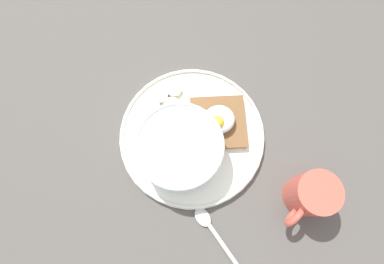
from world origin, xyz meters
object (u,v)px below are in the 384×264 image
at_px(coffee_mug, 311,195).
at_px(banana_slice_left, 153,109).
at_px(spoon, 214,232).
at_px(poached_egg, 219,120).
at_px(banana_slice_back, 160,96).
at_px(toast_slice, 218,123).
at_px(banana_slice_front, 172,105).
at_px(oatmeal_bowl, 180,149).
at_px(banana_slice_right, 174,90).

bearing_deg(coffee_mug, banana_slice_left, 141.76).
bearing_deg(spoon, poached_egg, 79.90).
distance_m(banana_slice_back, coffee_mug, 0.32).
xyz_separation_m(poached_egg, spoon, (-0.03, -0.19, -0.03)).
xyz_separation_m(banana_slice_back, spoon, (0.07, -0.26, -0.01)).
bearing_deg(toast_slice, poached_egg, -122.25).
bearing_deg(banana_slice_front, poached_egg, -30.65).
distance_m(toast_slice, spoon, 0.19).
xyz_separation_m(oatmeal_bowl, banana_slice_right, (0.00, 0.12, -0.03)).
bearing_deg(banana_slice_front, banana_slice_left, -176.85).
distance_m(oatmeal_bowl, banana_slice_right, 0.13).
bearing_deg(banana_slice_back, banana_slice_front, -47.71).
distance_m(banana_slice_front, spoon, 0.24).
bearing_deg(oatmeal_bowl, poached_egg, 31.01).
bearing_deg(oatmeal_bowl, toast_slice, 31.51).
height_order(banana_slice_left, banana_slice_right, banana_slice_left).
xyz_separation_m(banana_slice_left, spoon, (0.08, -0.23, -0.01)).
distance_m(oatmeal_bowl, poached_egg, 0.09).
xyz_separation_m(banana_slice_left, coffee_mug, (0.25, -0.19, 0.03)).
distance_m(toast_slice, banana_slice_front, 0.09).
bearing_deg(banana_slice_back, spoon, -75.57).
relative_size(toast_slice, coffee_mug, 1.17).
height_order(banana_slice_front, coffee_mug, coffee_mug).
relative_size(toast_slice, banana_slice_right, 3.31).
height_order(banana_slice_back, spoon, banana_slice_back).
distance_m(oatmeal_bowl, banana_slice_back, 0.12).
bearing_deg(coffee_mug, banana_slice_right, 131.75).
relative_size(poached_egg, spoon, 0.55).
xyz_separation_m(banana_slice_front, banana_slice_right, (0.01, 0.03, -0.00)).
distance_m(banana_slice_left, spoon, 0.25).
relative_size(banana_slice_back, banana_slice_right, 1.17).
xyz_separation_m(banana_slice_front, banana_slice_left, (-0.04, -0.00, -0.00)).
distance_m(poached_egg, spoon, 0.19).
height_order(toast_slice, banana_slice_right, toast_slice).
height_order(oatmeal_bowl, banana_slice_back, oatmeal_bowl).
height_order(toast_slice, spoon, toast_slice).
height_order(toast_slice, banana_slice_left, toast_slice).
relative_size(poached_egg, banana_slice_back, 1.78).
distance_m(poached_egg, banana_slice_front, 0.10).
height_order(oatmeal_bowl, poached_egg, oatmeal_bowl).
relative_size(oatmeal_bowl, toast_slice, 1.38).
relative_size(toast_slice, spoon, 0.87).
xyz_separation_m(poached_egg, banana_slice_front, (-0.08, 0.05, -0.02)).
bearing_deg(toast_slice, banana_slice_left, 159.56).
distance_m(banana_slice_front, banana_slice_right, 0.03).
height_order(poached_egg, banana_slice_left, poached_egg).
relative_size(oatmeal_bowl, poached_egg, 2.19).
bearing_deg(banana_slice_right, banana_slice_front, -102.51).
distance_m(poached_egg, banana_slice_back, 0.12).
distance_m(banana_slice_left, coffee_mug, 0.31).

